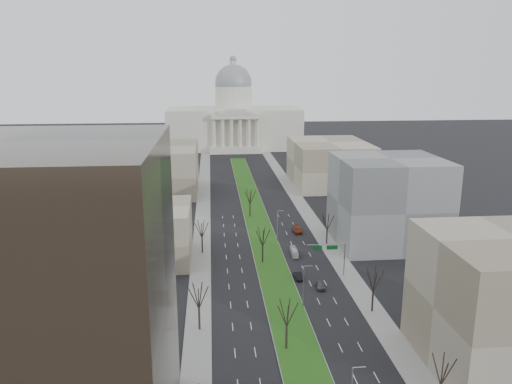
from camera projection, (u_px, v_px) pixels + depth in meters
ground at (256, 217)px, 164.44m from camera, size 600.00×600.00×0.00m
median at (256, 217)px, 163.44m from camera, size 8.00×222.03×0.20m
sidewalk_left at (202, 244)px, 138.72m from camera, size 5.00×330.00×0.15m
sidewalk_right at (325, 240)px, 141.81m from camera, size 5.00×330.00×0.15m
capitol at (234, 121)px, 305.09m from camera, size 80.00×46.00×55.00m
building_glass_tower at (19, 313)px, 57.77m from camera, size 34.00×30.00×40.00m
building_beige_left at (139, 233)px, 126.01m from camera, size 26.00×22.00×14.00m
building_tan_right at (511, 304)px, 79.66m from camera, size 26.00×24.00×22.00m
building_grey_right at (388, 201)px, 137.50m from camera, size 28.00×26.00×24.00m
building_far_left at (159, 168)px, 197.84m from camera, size 30.00×40.00×18.00m
building_far_right at (329, 163)px, 208.86m from camera, size 30.00×40.00×18.00m
tree_left_mid at (199, 295)px, 91.65m from camera, size 5.40×5.40×9.72m
tree_left_far at (202, 229)px, 130.35m from camera, size 5.28×5.28×9.50m
tree_right_near at (442, 369)px, 69.64m from camera, size 5.16×5.16×9.29m
tree_right_mid at (374, 279)px, 98.52m from camera, size 5.52×5.52×9.94m
tree_right_far at (327, 222)px, 137.33m from camera, size 5.04×5.04×9.07m
tree_median_a at (287, 312)px, 85.26m from camera, size 5.40×5.40×9.72m
tree_median_b at (263, 236)px, 123.92m from camera, size 5.40×5.40×9.72m
tree_median_c at (250, 196)px, 162.58m from camera, size 5.40×5.40×9.72m
streetlamp_median_b at (304, 286)px, 100.79m from camera, size 1.90×0.20×9.16m
streetlamp_median_c at (278, 226)px, 139.46m from camera, size 1.90×0.20×9.16m
mast_arm_signs at (333, 252)px, 115.87m from camera, size 9.12×0.24×8.09m
car_grey_near at (320, 285)px, 110.88m from camera, size 2.01×4.57×1.53m
car_black at (298, 275)px, 115.91m from camera, size 1.74×4.64×1.51m
car_red at (298, 230)px, 148.69m from camera, size 2.43×5.71×1.64m
car_grey_far at (296, 229)px, 149.94m from camera, size 2.50×4.65×1.24m
box_van at (294, 252)px, 130.48m from camera, size 1.64×6.51×1.80m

